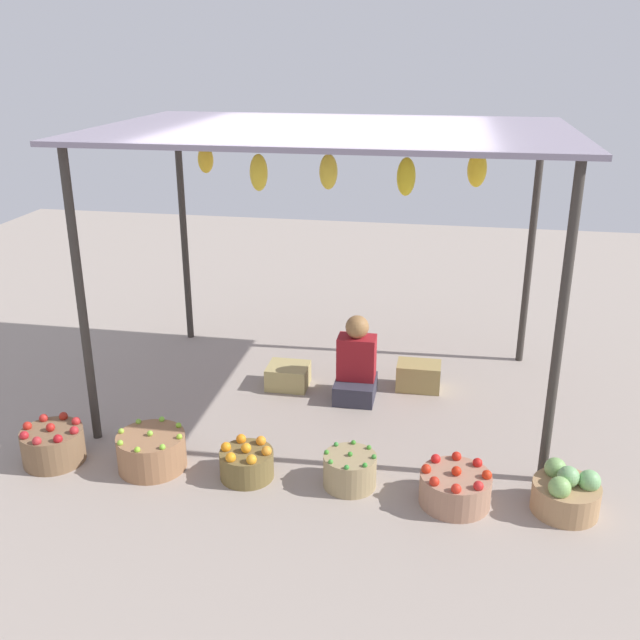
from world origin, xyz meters
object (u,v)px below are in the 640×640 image
basket_oranges (247,463)px  wooden_crate_near_vendor (418,376)px  basket_limes (152,451)px  basket_green_chilies (350,470)px  basket_red_tomatoes (455,488)px  vendor_person (356,367)px  basket_red_apples (53,445)px  basket_cabbages (566,493)px  wooden_crate_stacked_rear (288,376)px

basket_oranges → wooden_crate_near_vendor: 2.09m
basket_limes → basket_oranges: bearing=0.2°
basket_limes → basket_green_chilies: bearing=1.1°
basket_limes → basket_oranges: basket_limes is taller
basket_red_tomatoes → vendor_person: bearing=120.8°
basket_red_apples → vendor_person: bearing=35.2°
basket_green_chilies → basket_cabbages: size_ratio=0.85×
basket_cabbages → wooden_crate_near_vendor: 2.06m
basket_red_tomatoes → basket_cabbages: size_ratio=1.09×
vendor_person → wooden_crate_near_vendor: bearing=26.1°
basket_red_apples → basket_cabbages: size_ratio=1.02×
basket_cabbages → basket_limes: bearing=179.7°
basket_green_chilies → basket_red_tomatoes: basket_red_tomatoes is taller
basket_limes → basket_red_apples: bearing=-176.1°
basket_oranges → basket_limes: bearing=-179.8°
basket_red_apples → basket_limes: 0.78m
basket_cabbages → wooden_crate_near_vendor: (-1.10, 1.75, -0.02)m
basket_oranges → basket_red_apples: bearing=-177.9°
basket_cabbages → wooden_crate_near_vendor: size_ratio=1.14×
basket_red_tomatoes → basket_oranges: bearing=177.8°
vendor_person → basket_green_chilies: bearing=-84.0°
basket_oranges → basket_cabbages: basket_cabbages is taller
wooden_crate_near_vendor → basket_oranges: bearing=-124.2°
vendor_person → basket_limes: 2.00m
basket_red_tomatoes → wooden_crate_near_vendor: basket_red_tomatoes is taller
basket_limes → basket_cabbages: 3.01m
basket_red_apples → basket_limes: bearing=3.9°
basket_limes → wooden_crate_stacked_rear: basket_limes is taller
wooden_crate_stacked_rear → basket_limes: bearing=-114.4°
wooden_crate_stacked_rear → basket_green_chilies: bearing=-62.3°
wooden_crate_near_vendor → wooden_crate_stacked_rear: (-1.21, -0.17, -0.02)m
basket_limes → basket_green_chilies: (1.51, 0.03, -0.01)m
basket_limes → basket_cabbages: basket_cabbages is taller
vendor_person → basket_cabbages: (1.65, -1.47, -0.16)m
basket_oranges → wooden_crate_stacked_rear: (-0.04, 1.56, -0.01)m
basket_red_apples → basket_cabbages: bearing=0.6°
wooden_crate_near_vendor → basket_cabbages: bearing=-57.8°
basket_green_chilies → wooden_crate_stacked_rear: size_ratio=1.02×
vendor_person → basket_limes: bearing=-133.1°
basket_oranges → basket_red_tomatoes: basket_red_tomatoes is taller
basket_red_apples → basket_limes: size_ratio=0.91×
basket_oranges → wooden_crate_near_vendor: size_ratio=0.99×
basket_red_apples → wooden_crate_stacked_rear: (1.49, 1.61, -0.03)m
basket_red_apples → wooden_crate_stacked_rear: 2.19m
vendor_person → basket_red_tomatoes: vendor_person is taller
basket_green_chilies → basket_cabbages: 1.50m
basket_oranges → basket_cabbages: bearing=-0.4°
basket_red_apples → wooden_crate_near_vendor: (2.70, 1.78, -0.01)m
basket_red_apples → wooden_crate_stacked_rear: basket_red_apples is taller
vendor_person → basket_oranges: size_ratio=1.95×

